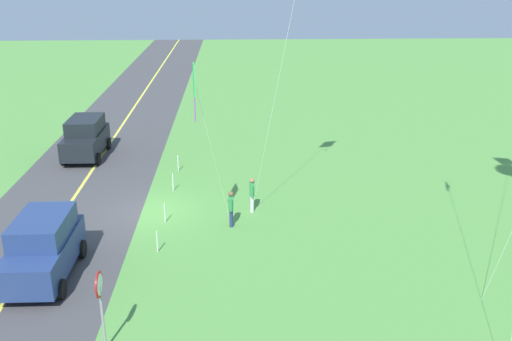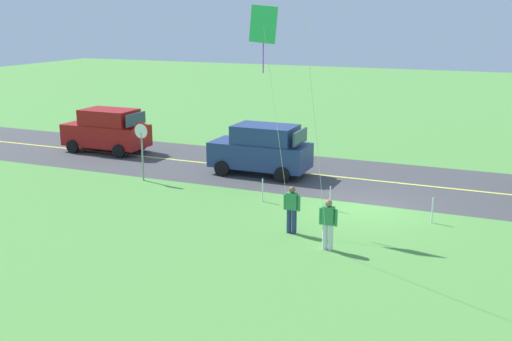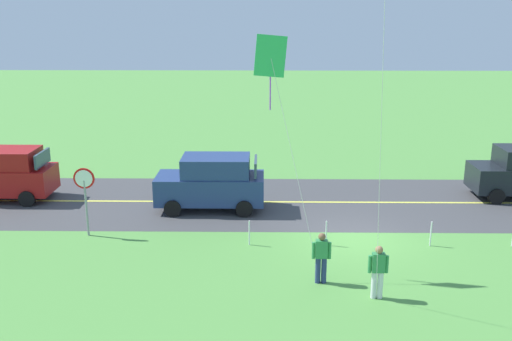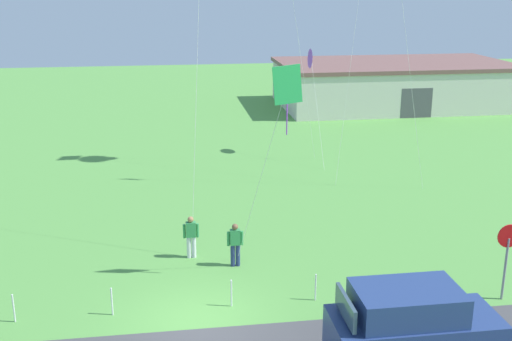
# 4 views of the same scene
# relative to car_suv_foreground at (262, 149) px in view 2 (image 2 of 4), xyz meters

# --- Properties ---
(ground_plane) EXTENTS (120.00, 120.00, 0.10)m
(ground_plane) POSITION_rel_car_suv_foreground_xyz_m (-5.41, 3.09, -1.20)
(ground_plane) COLOR #549342
(asphalt_road) EXTENTS (120.00, 7.00, 0.00)m
(asphalt_road) POSITION_rel_car_suv_foreground_xyz_m (-5.41, -0.91, -1.15)
(asphalt_road) COLOR #424244
(asphalt_road) RESTS_ON ground
(road_centre_stripe) EXTENTS (120.00, 0.16, 0.00)m
(road_centre_stripe) POSITION_rel_car_suv_foreground_xyz_m (-5.41, -0.91, -1.15)
(road_centre_stripe) COLOR #E5E04C
(road_centre_stripe) RESTS_ON asphalt_road
(car_suv_foreground) EXTENTS (4.40, 2.12, 2.24)m
(car_suv_foreground) POSITION_rel_car_suv_foreground_xyz_m (0.00, 0.00, 0.00)
(car_suv_foreground) COLOR navy
(car_suv_foreground) RESTS_ON ground
(car_parked_east_near) EXTENTS (4.40, 2.12, 2.24)m
(car_parked_east_near) POSITION_rel_car_suv_foreground_xyz_m (9.15, -1.13, 0.00)
(car_parked_east_near) COLOR maroon
(car_parked_east_near) RESTS_ON ground
(stop_sign) EXTENTS (0.76, 0.08, 2.56)m
(stop_sign) POSITION_rel_car_suv_foreground_xyz_m (4.29, 2.99, 0.65)
(stop_sign) COLOR gray
(stop_sign) RESTS_ON ground
(person_adult_near) EXTENTS (0.58, 0.22, 1.60)m
(person_adult_near) POSITION_rel_car_suv_foreground_xyz_m (-3.86, 6.67, -0.29)
(person_adult_near) COLOR navy
(person_adult_near) RESTS_ON ground
(person_adult_companion) EXTENTS (0.58, 0.22, 1.60)m
(person_adult_companion) POSITION_rel_car_suv_foreground_xyz_m (-5.37, 7.62, -0.29)
(person_adult_companion) COLOR silver
(person_adult_companion) RESTS_ON ground
(kite_red_low) EXTENTS (2.06, 1.34, 7.30)m
(kite_red_low) POSITION_rel_car_suv_foreground_xyz_m (-2.32, 5.42, 5.39)
(kite_red_low) COLOR silver
(kite_red_low) RESTS_ON ground
(fence_post_1) EXTENTS (0.05, 0.05, 0.90)m
(fence_post_1) POSITION_rel_car_suv_foreground_xyz_m (-7.95, 3.79, -0.70)
(fence_post_1) COLOR silver
(fence_post_1) RESTS_ON ground
(fence_post_2) EXTENTS (0.05, 0.05, 0.90)m
(fence_post_2) POSITION_rel_car_suv_foreground_xyz_m (-4.31, 3.79, -0.70)
(fence_post_2) COLOR silver
(fence_post_2) RESTS_ON ground
(fence_post_3) EXTENTS (0.05, 0.05, 0.90)m
(fence_post_3) POSITION_rel_car_suv_foreground_xyz_m (-1.62, 3.79, -0.70)
(fence_post_3) COLOR silver
(fence_post_3) RESTS_ON ground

